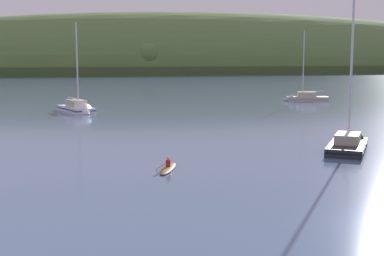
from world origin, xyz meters
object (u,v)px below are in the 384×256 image
at_px(sailboat_near_mooring, 79,110).
at_px(canoe_with_paddler, 168,168).
at_px(sailboat_midwater_white, 348,146).
at_px(sailboat_far_left, 302,99).

distance_m(sailboat_near_mooring, canoe_with_paddler, 40.50).
relative_size(sailboat_near_mooring, canoe_with_paddler, 3.48).
height_order(sailboat_midwater_white, canoe_with_paddler, sailboat_midwater_white).
height_order(sailboat_near_mooring, canoe_with_paddler, sailboat_near_mooring).
distance_m(sailboat_midwater_white, canoe_with_paddler, 16.80).
distance_m(sailboat_midwater_white, sailboat_far_left, 49.96).
xyz_separation_m(sailboat_midwater_white, sailboat_far_left, (18.17, 46.54, 0.10)).
bearing_deg(sailboat_far_left, canoe_with_paddler, 71.10).
xyz_separation_m(sailboat_near_mooring, canoe_with_paddler, (4.78, -40.22, -0.22)).
bearing_deg(sailboat_midwater_white, sailboat_far_left, 13.76).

